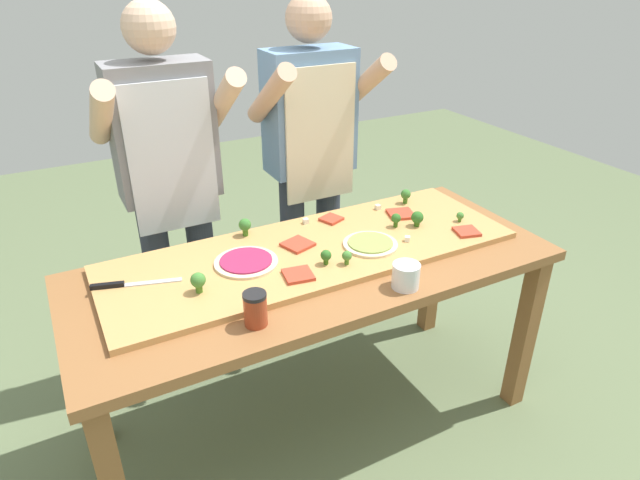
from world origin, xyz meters
name	(u,v)px	position (x,y,z in m)	size (l,w,h in m)	color
ground_plane	(317,418)	(0.00, 0.00, 0.00)	(8.00, 8.00, 0.00)	#60704C
prep_table	(316,287)	(0.00, 0.00, 0.68)	(1.80, 0.75, 0.79)	brown
cutting_board	(313,251)	(0.02, 0.07, 0.80)	(1.58, 0.54, 0.02)	tan
chefs_knife	(123,284)	(-0.67, 0.13, 0.82)	(0.29, 0.10, 0.02)	#B7BABF
pizza_whole_pesto_green	(370,244)	(0.23, -0.02, 0.82)	(0.21, 0.21, 0.02)	beige
pizza_whole_beet_magenta	(246,262)	(-0.25, 0.08, 0.82)	(0.23, 0.23, 0.02)	beige
pizza_slice_near_right	(331,219)	(0.20, 0.25, 0.82)	(0.08, 0.08, 0.01)	#BC3D28
pizza_slice_near_left	(467,232)	(0.63, -0.11, 0.82)	(0.09, 0.09, 0.01)	#BC3D28
pizza_slice_far_left	(298,244)	(-0.02, 0.11, 0.82)	(0.10, 0.10, 0.01)	#BC3D28
pizza_slice_far_right	(401,214)	(0.49, 0.16, 0.82)	(0.11, 0.11, 0.01)	#BC3D28
pizza_slice_center	(298,275)	(-0.12, -0.09, 0.82)	(0.10, 0.10, 0.01)	#BC3D28
broccoli_floret_center_left	(396,219)	(0.41, 0.07, 0.85)	(0.04, 0.04, 0.06)	#366618
broccoli_floret_front_left	(245,225)	(-0.17, 0.29, 0.86)	(0.05, 0.05, 0.07)	#3F7220
broccoli_floret_center_right	(417,218)	(0.49, 0.04, 0.85)	(0.05, 0.05, 0.06)	#366618
broccoli_floret_front_right	(198,281)	(-0.45, -0.02, 0.86)	(0.05, 0.05, 0.07)	#487A23
broccoli_floret_front_mid	(460,216)	(0.67, -0.01, 0.84)	(0.03, 0.03, 0.04)	#487A23
broccoli_floret_back_right	(406,195)	(0.58, 0.25, 0.85)	(0.04, 0.04, 0.07)	#3F7220
broccoli_floret_back_mid	(347,256)	(0.07, -0.10, 0.85)	(0.04, 0.04, 0.05)	#487A23
broccoli_floret_back_left	(326,256)	(0.01, -0.06, 0.85)	(0.04, 0.04, 0.06)	#366618
cheese_crumble_a	(306,221)	(0.10, 0.28, 0.82)	(0.02, 0.02, 0.02)	white
cheese_crumble_b	(407,239)	(0.37, -0.05, 0.82)	(0.02, 0.02, 0.02)	white
cheese_crumble_c	(378,207)	(0.44, 0.25, 0.82)	(0.02, 0.02, 0.02)	silver
flour_cup	(406,277)	(0.19, -0.29, 0.83)	(0.10, 0.10, 0.09)	white
sauce_jar	(255,309)	(-0.34, -0.25, 0.85)	(0.07, 0.07, 0.11)	#99381E
cook_left	(169,174)	(-0.36, 0.62, 1.00)	(0.54, 0.39, 1.67)	#333847
cook_right	(311,150)	(0.30, 0.62, 1.00)	(0.54, 0.39, 1.67)	#333847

